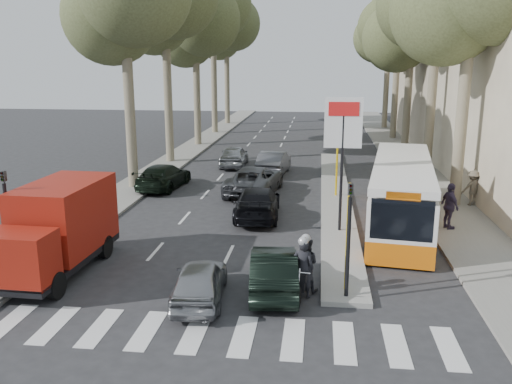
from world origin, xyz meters
TOP-DOWN VIEW (x-y plane):
  - ground at (0.00, 0.00)m, footprint 120.00×120.00m
  - sidewalk_right at (8.60, 25.00)m, footprint 3.20×70.00m
  - median_left at (-8.00, 28.00)m, footprint 2.40×64.00m
  - traffic_island at (3.25, 11.00)m, footprint 1.50×26.00m
  - building_far at (15.50, 34.00)m, footprint 11.00×20.00m
  - billboard at (3.25, 5.00)m, footprint 1.50×12.10m
  - traffic_light_island at (3.25, -1.50)m, footprint 0.16×0.41m
  - traffic_light_left at (-7.60, -1.00)m, footprint 0.16×0.41m
  - tree_l_c at (-7.77, 28.11)m, footprint 7.40×7.20m
  - tree_l_d at (-7.87, 36.11)m, footprint 7.40×7.20m
  - tree_l_e at (-7.97, 44.11)m, footprint 7.40×7.20m
  - tree_r_c at (9.03, 26.11)m, footprint 7.40×7.20m
  - tree_r_d at (9.13, 34.11)m, footprint 7.40×7.20m
  - tree_r_e at (9.23, 42.11)m, footprint 7.40×7.20m
  - silver_hatchback at (-1.10, -2.00)m, footprint 1.79×3.76m
  - dark_hatchback at (1.03, -0.98)m, footprint 1.79×4.18m
  - queue_car_a at (-1.10, 11.61)m, footprint 3.02×5.57m
  - queue_car_b at (-0.40, 7.00)m, footprint 2.23×4.95m
  - queue_car_c at (-3.40, 19.02)m, footprint 1.88×4.34m
  - queue_car_d at (-0.50, 16.80)m, footprint 1.97×4.59m
  - queue_car_e at (-6.30, 12.15)m, footprint 2.38×4.92m
  - red_truck at (-6.29, -0.31)m, footprint 2.30×5.66m
  - city_bus at (5.89, 6.46)m, footprint 3.81×11.03m
  - motorcycle at (1.97, -1.26)m, footprint 0.93×2.30m
  - pedestrian_near at (7.81, 5.88)m, footprint 0.91×1.26m
  - pedestrian_far at (9.79, 9.94)m, footprint 1.19×0.73m

SIDE VIEW (x-z plane):
  - ground at x=0.00m, z-range 0.00..0.00m
  - sidewalk_right at x=8.60m, z-range 0.00..0.12m
  - median_left at x=-8.00m, z-range 0.00..0.12m
  - traffic_island at x=3.25m, z-range 0.00..0.16m
  - silver_hatchback at x=-1.10m, z-range 0.00..1.24m
  - dark_hatchback at x=1.03m, z-range 0.00..1.34m
  - queue_car_e at x=-6.30m, z-range 0.00..1.38m
  - queue_car_b at x=-0.40m, z-range 0.00..1.41m
  - queue_car_c at x=-3.40m, z-range 0.00..1.46m
  - queue_car_d at x=-0.50m, z-range 0.00..1.47m
  - queue_car_a at x=-1.10m, z-range 0.00..1.48m
  - motorcycle at x=1.97m, z-range -0.09..1.87m
  - pedestrian_far at x=9.79m, z-range 0.12..1.84m
  - pedestrian_near at x=7.81m, z-range 0.12..2.07m
  - city_bus at x=5.89m, z-range 0.08..2.93m
  - red_truck at x=-6.29m, z-range 0.09..3.07m
  - traffic_light_island at x=3.25m, z-range 0.69..4.29m
  - traffic_light_left at x=-7.60m, z-range 0.69..4.29m
  - billboard at x=3.25m, z-range 0.90..6.50m
  - building_far at x=15.50m, z-range 0.00..16.00m
  - tree_r_c at x=9.03m, z-range 3.03..16.35m
  - tree_l_c at x=-7.77m, z-range 3.18..16.89m
  - tree_r_e at x=9.23m, z-range 3.33..17.43m
  - tree_l_e at x=-7.97m, z-range 3.48..17.97m
  - tree_r_d at x=9.13m, z-range 3.63..18.51m
  - tree_l_d at x=-7.87m, z-range 3.93..19.59m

